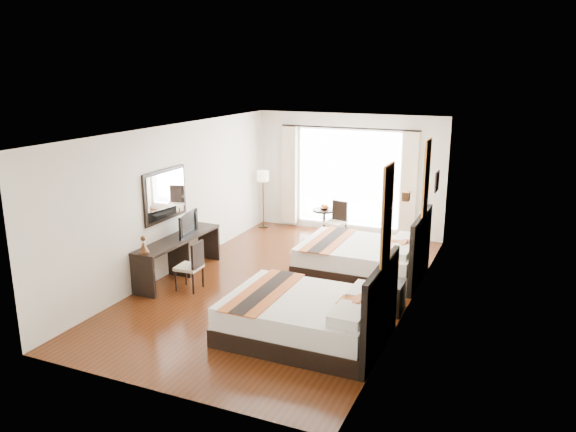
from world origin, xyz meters
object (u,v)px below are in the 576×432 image
at_px(nightstand, 390,297).
at_px(bed_far, 365,257).
at_px(bed_near, 310,316).
at_px(desk_chair, 190,275).
at_px(floor_lamp, 263,180).
at_px(vase, 390,282).
at_px(television, 185,224).
at_px(fruit_bowl, 324,208).
at_px(table_lamp, 391,264).
at_px(window_chair, 336,229).
at_px(console_desk, 179,257).
at_px(side_table, 324,222).

bearing_deg(nightstand, bed_far, 119.62).
distance_m(bed_near, desk_chair, 2.74).
bearing_deg(floor_lamp, bed_far, -33.95).
xyz_separation_m(vase, television, (-4.01, 0.37, 0.40)).
bearing_deg(fruit_bowl, table_lamp, -55.54).
relative_size(bed_near, window_chair, 2.57).
bearing_deg(nightstand, console_desk, -179.72).
height_order(vase, window_chair, window_chair).
relative_size(table_lamp, desk_chair, 0.45).
bearing_deg(window_chair, floor_lamp, -85.37).
bearing_deg(window_chair, bed_near, 27.82).
bearing_deg(console_desk, bed_near, -23.10).
distance_m(fruit_bowl, window_chair, 0.58).
bearing_deg(bed_far, table_lamp, -59.79).
distance_m(table_lamp, floor_lamp, 5.35).
height_order(floor_lamp, side_table, floor_lamp).
bearing_deg(side_table, bed_far, -52.85).
height_order(table_lamp, side_table, table_lamp).
height_order(bed_far, television, bed_far).
relative_size(television, floor_lamp, 0.54).
relative_size(bed_near, side_table, 3.62).
xyz_separation_m(table_lamp, fruit_bowl, (-2.38, 3.47, -0.12)).
bearing_deg(bed_near, console_desk, 156.90).
relative_size(nightstand, desk_chair, 0.59).
xyz_separation_m(nightstand, console_desk, (-4.01, -0.02, 0.13)).
height_order(vase, console_desk, console_desk).
xyz_separation_m(television, desk_chair, (0.54, -0.69, -0.70)).
bearing_deg(nightstand, desk_chair, -171.82).
bearing_deg(nightstand, vase, -80.99).
distance_m(vase, television, 4.05).
bearing_deg(side_table, television, -115.10).
relative_size(television, side_table, 1.21).
relative_size(bed_far, window_chair, 2.55).
bearing_deg(table_lamp, fruit_bowl, 124.46).
bearing_deg(floor_lamp, bed_near, -57.55).
bearing_deg(desk_chair, bed_far, -146.00).
xyz_separation_m(nightstand, side_table, (-2.41, 3.55, 0.06)).
distance_m(bed_far, nightstand, 1.70).
relative_size(bed_far, nightstand, 4.33).
bearing_deg(console_desk, side_table, 65.97).
bearing_deg(window_chair, console_desk, -17.04).
distance_m(nightstand, vase, 0.37).
bearing_deg(side_table, floor_lamp, 177.77).
height_order(nightstand, table_lamp, table_lamp).
bearing_deg(bed_near, floor_lamp, 122.45).
height_order(console_desk, floor_lamp, floor_lamp).
distance_m(table_lamp, console_desk, 4.00).
bearing_deg(console_desk, desk_chair, -40.57).
bearing_deg(console_desk, fruit_bowl, 65.83).
bearing_deg(bed_far, floor_lamp, 146.05).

